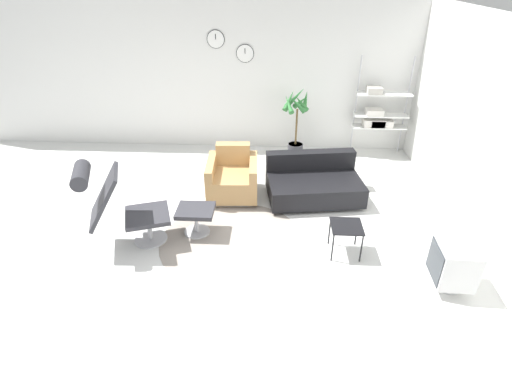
{
  "coord_description": "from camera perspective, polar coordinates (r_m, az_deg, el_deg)",
  "views": [
    {
      "loc": [
        0.51,
        -4.61,
        3.27
      ],
      "look_at": [
        0.26,
        0.15,
        0.55
      ],
      "focal_mm": 28.0,
      "sensor_mm": 36.0,
      "label": 1
    }
  ],
  "objects": [
    {
      "name": "wall_right",
      "position": [
        5.63,
        30.92,
        6.01
      ],
      "size": [
        0.06,
        12.0,
        2.8
      ],
      "color": "silver",
      "rests_on": "ground_plane"
    },
    {
      "name": "lounge_chair",
      "position": [
        5.34,
        -19.59,
        -1.02
      ],
      "size": [
        1.18,
        0.85,
        1.19
      ],
      "rotation": [
        0.0,
        0.0,
        -1.24
      ],
      "color": "#BCBCC1",
      "rests_on": "ground_plane"
    },
    {
      "name": "potted_plant",
      "position": [
        7.57,
        5.72,
        9.38
      ],
      "size": [
        0.5,
        0.53,
        1.38
      ],
      "color": "#333338",
      "rests_on": "ground_plane"
    },
    {
      "name": "round_rug",
      "position": [
        5.48,
        -3.38,
        -6.98
      ],
      "size": [
        1.97,
        1.97,
        0.01
      ],
      "color": "gray",
      "rests_on": "ground_plane"
    },
    {
      "name": "couch_low",
      "position": [
        6.41,
        8.19,
        1.15
      ],
      "size": [
        1.56,
        1.13,
        0.66
      ],
      "rotation": [
        0.0,
        0.0,
        3.28
      ],
      "color": "black",
      "rests_on": "ground_plane"
    },
    {
      "name": "ground_plane",
      "position": [
        5.67,
        -2.74,
        -5.53
      ],
      "size": [
        12.0,
        12.0,
        0.0
      ],
      "primitive_type": "plane",
      "color": "silver"
    },
    {
      "name": "shelf_unit",
      "position": [
        8.03,
        17.04,
        10.65
      ],
      "size": [
        1.0,
        0.28,
        1.86
      ],
      "color": "#BCBCC1",
      "rests_on": "ground_plane"
    },
    {
      "name": "ottoman",
      "position": [
        5.54,
        -8.61,
        -3.2
      ],
      "size": [
        0.51,
        0.43,
        0.39
      ],
      "color": "#BCBCC1",
      "rests_on": "ground_plane"
    },
    {
      "name": "crt_television",
      "position": [
        5.1,
        26.33,
        -9.32
      ],
      "size": [
        0.44,
        0.5,
        0.58
      ],
      "rotation": [
        0.0,
        0.0,
        1.53
      ],
      "color": "#B7B7B7",
      "rests_on": "ground_plane"
    },
    {
      "name": "side_table",
      "position": [
        5.18,
        12.79,
        -5.14
      ],
      "size": [
        0.4,
        0.4,
        0.42
      ],
      "color": "black",
      "rests_on": "ground_plane"
    },
    {
      "name": "armchair_red",
      "position": [
        6.4,
        -3.35,
        1.91
      ],
      "size": [
        0.83,
        0.87,
        0.77
      ],
      "rotation": [
        0.0,
        0.0,
        3.19
      ],
      "color": "silver",
      "rests_on": "ground_plane"
    },
    {
      "name": "wall_back",
      "position": [
        7.92,
        -0.86,
        16.06
      ],
      "size": [
        12.0,
        0.09,
        2.8
      ],
      "color": "silver",
      "rests_on": "ground_plane"
    }
  ]
}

